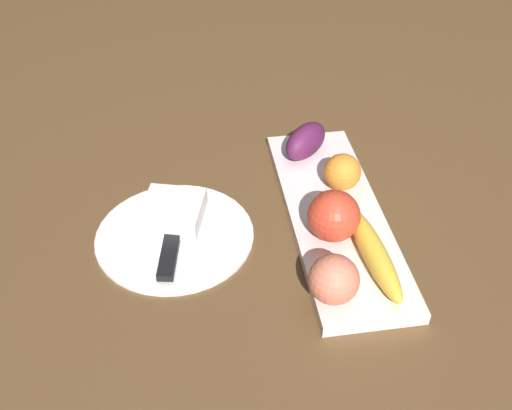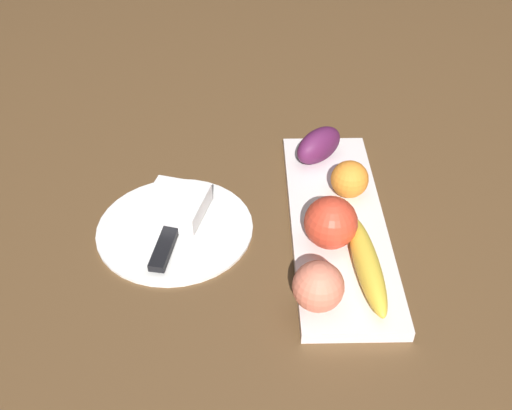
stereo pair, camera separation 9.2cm
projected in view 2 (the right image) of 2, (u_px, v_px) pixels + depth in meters
ground_plane at (342, 222)px, 0.97m from camera, size 2.40×2.40×0.00m
fruit_tray at (337, 223)px, 0.95m from camera, size 0.45×0.15×0.02m
apple at (331, 223)px, 0.88m from camera, size 0.08×0.08×0.08m
banana at (367, 264)px, 0.84m from camera, size 0.20×0.05×0.03m
orange_near_apple at (350, 179)px, 0.97m from camera, size 0.06×0.06×0.06m
peach at (318, 286)px, 0.79m from camera, size 0.07×0.07×0.07m
grape_bunch at (319, 145)px, 1.05m from camera, size 0.11×0.11×0.06m
dinner_plate at (175, 227)px, 0.95m from camera, size 0.25×0.25×0.01m
folded_napkin at (175, 205)px, 0.96m from camera, size 0.12×0.12×0.03m
knife at (167, 242)px, 0.91m from camera, size 0.18×0.05×0.01m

